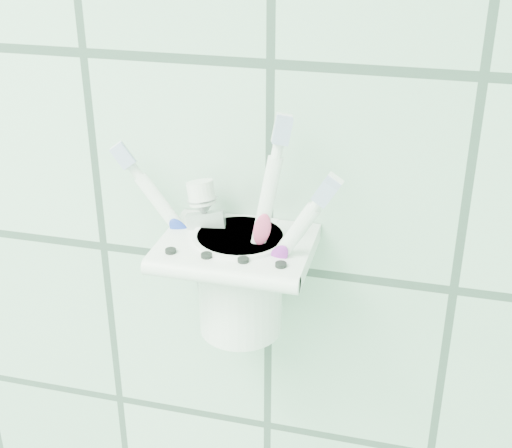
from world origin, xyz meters
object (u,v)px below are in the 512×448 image
toothbrush_pink (243,221)px  toothbrush_blue (239,230)px  holder_bracket (237,249)px  toothbrush_orange (234,219)px  toothpaste_tube (220,246)px  cup (240,279)px

toothbrush_pink → toothbrush_blue: toothbrush_blue is taller
holder_bracket → toothbrush_orange: size_ratio=0.69×
toothpaste_tube → toothbrush_pink: bearing=10.6°
holder_bracket → cup: bearing=67.4°
toothbrush_pink → toothpaste_tube: 0.03m
toothbrush_pink → toothbrush_blue: size_ratio=0.92×
holder_bracket → toothbrush_blue: size_ratio=0.65×
toothbrush_pink → toothbrush_orange: 0.01m
holder_bracket → toothpaste_tube: toothpaste_tube is taller
holder_bracket → toothbrush_orange: bearing=118.7°
toothbrush_orange → toothpaste_tube: 0.03m
cup → toothbrush_blue: 0.06m
toothbrush_pink → toothpaste_tube: (-0.02, -0.01, -0.02)m
holder_bracket → toothbrush_pink: size_ratio=0.71×
holder_bracket → toothbrush_orange: toothbrush_orange is taller
holder_bracket → toothbrush_orange: (-0.00, 0.01, 0.02)m
toothbrush_orange → toothbrush_pink: bearing=18.1°
toothpaste_tube → cup: bearing=-8.1°
toothbrush_blue → toothpaste_tube: bearing=125.5°
holder_bracket → toothbrush_blue: (0.01, -0.01, 0.03)m
holder_bracket → cup: same height
toothbrush_blue → toothpaste_tube: toothbrush_blue is taller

